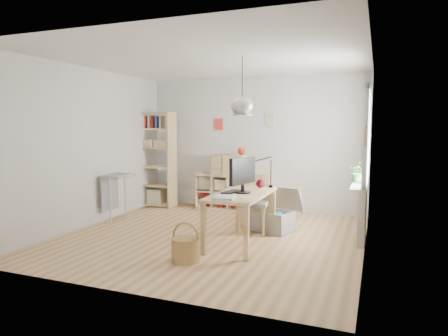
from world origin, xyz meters
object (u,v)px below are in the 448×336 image
(monitor, at_px, (243,173))
(desk, at_px, (242,199))
(storage_chest, at_px, (274,217))
(chair, at_px, (254,200))
(drawer_chest, at_px, (230,165))
(tall_bookshelf, at_px, (156,156))
(cube_shelf, at_px, (229,195))

(monitor, bearing_deg, desk, 157.88)
(storage_chest, bearing_deg, chair, -121.51)
(drawer_chest, bearing_deg, chair, -49.36)
(desk, relative_size, chair, 1.61)
(tall_bookshelf, distance_m, drawer_chest, 1.62)
(storage_chest, bearing_deg, monitor, -86.89)
(tall_bookshelf, xyz_separation_m, drawer_chest, (1.59, 0.24, -0.16))
(cube_shelf, xyz_separation_m, storage_chest, (1.29, -1.36, -0.07))
(storage_chest, bearing_deg, desk, -88.19)
(monitor, bearing_deg, cube_shelf, 130.01)
(cube_shelf, height_order, chair, chair)
(monitor, distance_m, drawer_chest, 2.43)
(drawer_chest, bearing_deg, desk, -57.37)
(chair, bearing_deg, drawer_chest, 114.75)
(desk, height_order, monitor, monitor)
(monitor, relative_size, drawer_chest, 0.81)
(tall_bookshelf, bearing_deg, chair, -26.92)
(cube_shelf, bearing_deg, monitor, -65.15)
(desk, xyz_separation_m, monitor, (0.02, -0.01, 0.38))
(tall_bookshelf, distance_m, storage_chest, 3.17)
(desk, height_order, chair, chair)
(desk, xyz_separation_m, drawer_chest, (-1.00, 2.19, 0.27))
(desk, distance_m, chair, 0.65)
(tall_bookshelf, distance_m, chair, 2.94)
(chair, height_order, monitor, monitor)
(monitor, bearing_deg, chair, 107.70)
(desk, distance_m, cube_shelf, 2.48)
(tall_bookshelf, bearing_deg, storage_chest, -20.72)
(chair, bearing_deg, cube_shelf, 114.77)
(chair, relative_size, storage_chest, 1.02)
(cube_shelf, relative_size, drawer_chest, 1.94)
(drawer_chest, bearing_deg, cube_shelf, 131.41)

